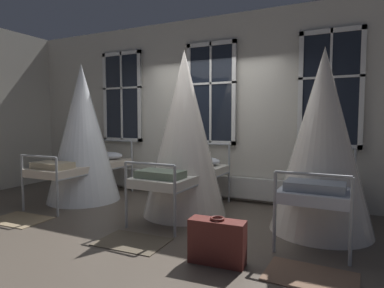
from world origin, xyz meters
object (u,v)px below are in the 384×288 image
at_px(cot_first, 83,135).
at_px(cot_third, 322,143).
at_px(cot_second, 184,135).
at_px(suitcase_dark, 217,241).

bearing_deg(cot_first, cot_third, -89.63).
xyz_separation_m(cot_second, suitcase_dark, (1.08, -1.41, -0.97)).
bearing_deg(cot_first, cot_second, -90.03).
relative_size(cot_third, suitcase_dark, 4.09).
height_order(cot_first, cot_third, cot_first).
relative_size(cot_second, suitcase_dark, 4.30).
bearing_deg(suitcase_dark, cot_second, 123.99).
bearing_deg(suitcase_dark, cot_first, 152.27).
xyz_separation_m(cot_first, cot_third, (3.92, 0.07, -0.03)).
bearing_deg(cot_second, cot_first, 91.90).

